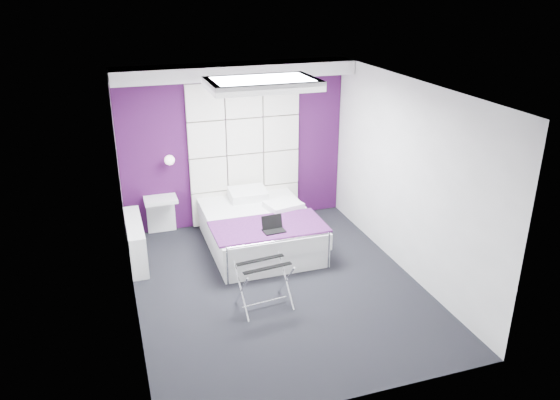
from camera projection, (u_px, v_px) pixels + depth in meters
The scene contains 15 objects.
floor at pixel (278, 286), 7.18m from camera, with size 4.40×4.40×0.00m, color black.
ceiling at pixel (277, 88), 6.20m from camera, with size 4.40×4.40×0.00m, color white.
wall_back at pixel (234, 145), 8.62m from camera, with size 3.60×3.60×0.00m, color silver.
wall_left at pixel (126, 212), 6.16m from camera, with size 4.40×4.40×0.00m, color silver.
wall_right at pixel (407, 178), 7.21m from camera, with size 4.40×4.40×0.00m, color silver.
accent_wall at pixel (235, 146), 8.61m from camera, with size 3.58×0.02×2.58m, color #390E3C.
soffit at pixel (236, 71), 7.95m from camera, with size 3.58×0.50×0.20m, color white.
headboard at pixel (245, 154), 8.66m from camera, with size 1.80×0.08×2.30m, color silver, non-canonical shape.
skylight at pixel (262, 83), 6.74m from camera, with size 1.36×0.86×0.12m, color white, non-canonical shape.
wall_lamp at pixel (169, 159), 8.22m from camera, with size 0.15×0.15×0.15m, color white.
radiator at pixel (136, 241), 7.72m from camera, with size 0.22×1.20×0.60m, color white.
bed at pixel (259, 229), 8.14m from camera, with size 1.59×1.91×0.68m.
nightstand at pixel (160, 199), 8.37m from camera, with size 0.49×0.38×0.05m, color white.
luggage_rack at pixel (264, 285), 6.61m from camera, with size 0.61×0.45×0.60m.
laptop at pixel (273, 227), 7.48m from camera, with size 0.29×0.21×0.21m.
Camera 1 is at (-1.92, -5.92, 3.75)m, focal length 35.00 mm.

